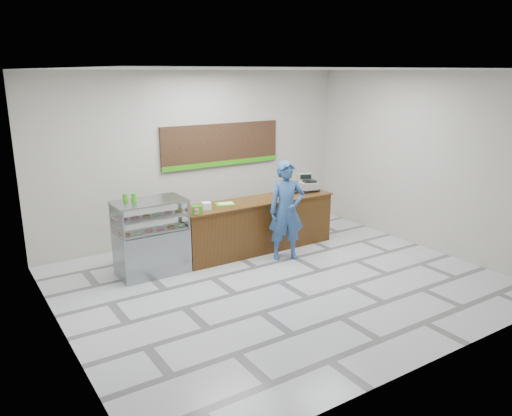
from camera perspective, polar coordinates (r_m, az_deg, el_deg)
floor at (r=8.61m, az=2.76°, el=-8.40°), size 7.00×7.00×0.00m
back_wall at (r=10.60m, az=-6.65°, el=5.93°), size 7.00×0.00×7.00m
ceiling at (r=7.88m, az=3.09°, el=15.57°), size 7.00×7.00×0.00m
sales_counter at (r=9.92m, az=0.16°, el=-1.95°), size 3.26×0.76×1.03m
display_case at (r=8.91m, az=-11.89°, el=-3.24°), size 1.22×0.72×1.33m
menu_board at (r=10.79m, az=-3.95°, el=7.14°), size 2.80×0.06×0.90m
cash_register at (r=10.55m, az=5.85°, el=2.65°), size 0.48×0.49×0.36m
card_terminal at (r=10.36m, az=4.29°, el=1.83°), size 0.14×0.20×0.04m
serving_tray at (r=9.47m, az=-3.56°, el=0.47°), size 0.41×0.35×0.02m
napkin_box at (r=9.14m, az=-5.70°, el=0.24°), size 0.18×0.18×0.13m
straw_cup at (r=9.08m, az=-7.86°, el=0.01°), size 0.08×0.08×0.12m
promo_box at (r=8.85m, az=-6.76°, el=-0.22°), size 0.20×0.17×0.16m
donut_decal at (r=10.08m, az=3.21°, el=1.35°), size 0.16×0.16×0.00m
green_cup_left at (r=8.80m, az=-14.74°, el=1.21°), size 0.08×0.08×0.13m
green_cup_right at (r=8.74m, az=-13.76°, el=1.22°), size 0.09×0.09×0.14m
customer at (r=9.38m, az=3.51°, el=-0.30°), size 0.80×0.67×1.88m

